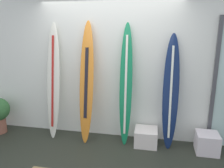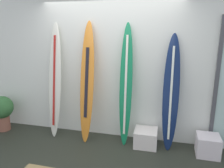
# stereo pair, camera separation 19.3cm
# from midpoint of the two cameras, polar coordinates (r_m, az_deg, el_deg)

# --- Properties ---
(wall_back) EXTENTS (7.20, 0.20, 2.80)m
(wall_back) POSITION_cam_midpoint_polar(r_m,az_deg,el_deg) (4.11, 1.26, 5.39)
(wall_back) COLOR white
(wall_back) RESTS_ON ground
(surfboard_ivory) EXTENTS (0.27, 0.38, 2.15)m
(surfboard_ivory) POSITION_cam_midpoint_polar(r_m,az_deg,el_deg) (4.23, -13.33, 0.56)
(surfboard_ivory) COLOR silver
(surfboard_ivory) RESTS_ON ground
(surfboard_sunset) EXTENTS (0.27, 0.42, 2.17)m
(surfboard_sunset) POSITION_cam_midpoint_polar(r_m,az_deg,el_deg) (3.95, -5.11, 0.09)
(surfboard_sunset) COLOR orange
(surfboard_sunset) RESTS_ON ground
(surfboard_emerald) EXTENTS (0.23, 0.34, 2.14)m
(surfboard_emerald) POSITION_cam_midpoint_polar(r_m,az_deg,el_deg) (3.82, 5.07, -0.40)
(surfboard_emerald) COLOR #167D4D
(surfboard_emerald) RESTS_ON ground
(surfboard_navy) EXTENTS (0.27, 0.33, 1.96)m
(surfboard_navy) POSITION_cam_midpoint_polar(r_m,az_deg,el_deg) (3.81, 16.47, -2.36)
(surfboard_navy) COLOR #12234D
(surfboard_navy) RESTS_ON ground
(display_block_left) EXTENTS (0.36, 0.36, 0.34)m
(display_block_left) POSITION_cam_midpoint_polar(r_m,az_deg,el_deg) (4.09, 24.87, -14.26)
(display_block_left) COLOR white
(display_block_left) RESTS_ON ground
(display_block_center) EXTENTS (0.40, 0.40, 0.29)m
(display_block_center) POSITION_cam_midpoint_polar(r_m,az_deg,el_deg) (4.07, 10.14, -13.56)
(display_block_center) COLOR white
(display_block_center) RESTS_ON ground
(potted_plant) EXTENTS (0.46, 0.46, 0.72)m
(potted_plant) POSITION_cam_midpoint_polar(r_m,az_deg,el_deg) (4.95, -25.66, -6.10)
(potted_plant) COLOR brown
(potted_plant) RESTS_ON ground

